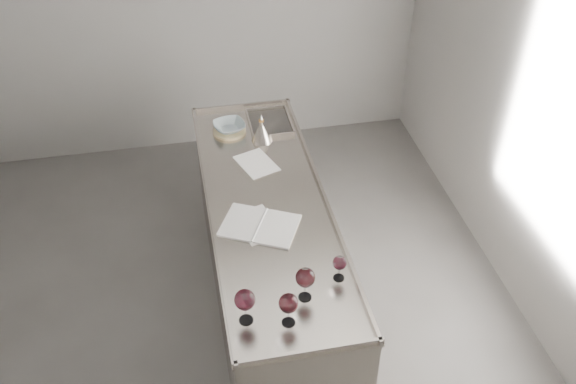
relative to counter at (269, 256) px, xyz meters
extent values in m
cube|color=#514E4C|center=(-0.50, -0.30, -0.48)|extent=(4.50, 5.00, 0.02)
cube|color=gray|center=(-0.50, 2.21, 0.93)|extent=(4.50, 0.02, 2.80)
cube|color=gray|center=(1.76, -0.30, 0.93)|extent=(0.02, 5.00, 2.80)
cube|color=gray|center=(0.00, 0.00, -0.01)|extent=(0.75, 2.40, 0.92)
cube|color=gray|center=(0.00, 0.00, 0.46)|extent=(0.77, 2.42, 0.02)
cube|color=gray|center=(0.00, -1.19, 0.48)|extent=(0.77, 0.02, 0.03)
cube|color=gray|center=(0.00, 1.19, 0.48)|extent=(0.77, 0.02, 0.03)
cube|color=gray|center=(-0.37, 0.00, 0.48)|extent=(0.02, 2.42, 0.03)
cube|color=gray|center=(0.36, 0.00, 0.48)|extent=(0.02, 2.42, 0.03)
cube|color=#595654|center=(0.17, 0.92, 0.46)|extent=(0.30, 0.38, 0.01)
cylinder|color=white|center=(-0.28, -0.92, 0.47)|extent=(0.08, 0.08, 0.00)
cylinder|color=white|center=(-0.28, -0.92, 0.52)|extent=(0.01, 0.01, 0.10)
ellipsoid|color=white|center=(-0.28, -0.92, 0.62)|extent=(0.11, 0.11, 0.11)
cylinder|color=#380712|center=(-0.28, -0.92, 0.60)|extent=(0.08, 0.08, 0.02)
cylinder|color=white|center=(-0.06, -0.98, 0.47)|extent=(0.07, 0.07, 0.00)
cylinder|color=white|center=(-0.06, -0.98, 0.52)|extent=(0.01, 0.01, 0.10)
ellipsoid|color=white|center=(-0.06, -0.98, 0.62)|extent=(0.10, 0.10, 0.11)
cylinder|color=#38070D|center=(-0.06, -0.98, 0.59)|extent=(0.07, 0.07, 0.02)
cylinder|color=white|center=(0.06, -0.82, 0.47)|extent=(0.07, 0.07, 0.00)
cylinder|color=white|center=(0.06, -0.82, 0.52)|extent=(0.01, 0.01, 0.10)
ellipsoid|color=white|center=(0.06, -0.82, 0.62)|extent=(0.11, 0.11, 0.11)
cylinder|color=#33070B|center=(0.06, -0.82, 0.60)|extent=(0.08, 0.08, 0.02)
cylinder|color=white|center=(0.27, -0.72, 0.47)|extent=(0.06, 0.06, 0.00)
cylinder|color=white|center=(0.27, -0.72, 0.51)|extent=(0.01, 0.01, 0.08)
ellipsoid|color=white|center=(0.27, -0.72, 0.59)|extent=(0.08, 0.08, 0.08)
cylinder|color=#330711|center=(0.27, -0.72, 0.57)|extent=(0.06, 0.06, 0.02)
cube|color=white|center=(-0.19, -0.16, 0.47)|extent=(0.34, 0.38, 0.01)
cube|color=white|center=(0.02, -0.26, 0.47)|extent=(0.34, 0.38, 0.01)
cylinder|color=white|center=(-0.09, -0.21, 0.48)|extent=(0.15, 0.29, 0.01)
cube|color=silver|center=(-0.10, -0.19, 0.47)|extent=(0.31, 0.37, 0.00)
cube|color=white|center=(0.00, 0.43, 0.47)|extent=(0.31, 0.36, 0.00)
cylinder|color=beige|center=(-0.13, 0.86, 0.48)|extent=(0.25, 0.25, 0.02)
imported|color=#91A3A8|center=(-0.13, 0.86, 0.52)|extent=(0.26, 0.26, 0.06)
cone|color=#AFA59B|center=(0.08, 0.71, 0.53)|extent=(0.15, 0.15, 0.13)
cylinder|color=#AFA59B|center=(0.08, 0.71, 0.61)|extent=(0.03, 0.03, 0.03)
cylinder|color=#A1692C|center=(0.08, 0.71, 0.64)|extent=(0.04, 0.04, 0.02)
cone|color=#AFA59B|center=(0.08, 0.71, 0.67)|extent=(0.03, 0.03, 0.04)
camera|label=1|loc=(-0.49, -3.10, 3.07)|focal=40.00mm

